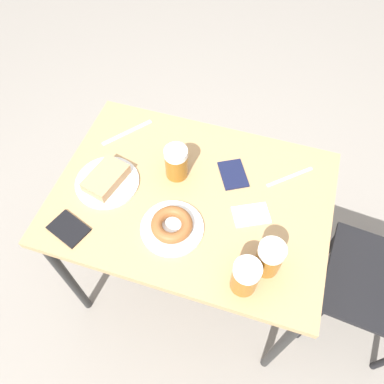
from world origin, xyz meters
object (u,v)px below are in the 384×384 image
(plate_with_cake, at_px, (107,180))
(passport_far_edge, at_px, (69,229))
(passport_near_edge, at_px, (233,174))
(fork, at_px, (290,177))
(plate_with_donut, at_px, (172,226))
(knife, at_px, (127,133))
(beer_mug_right, at_px, (176,163))
(beer_mug_left, at_px, (245,277))
(beer_mug_center, at_px, (269,258))
(napkin_folded, at_px, (251,215))

(plate_with_cake, bearing_deg, passport_far_edge, -11.98)
(passport_near_edge, bearing_deg, fork, 104.32)
(plate_with_donut, distance_m, knife, 0.47)
(fork, bearing_deg, plate_with_donut, -46.13)
(plate_with_donut, bearing_deg, knife, -138.62)
(plate_with_cake, relative_size, passport_far_edge, 1.53)
(passport_near_edge, distance_m, passport_far_edge, 0.60)
(beer_mug_right, bearing_deg, plate_with_donut, 14.60)
(beer_mug_left, xyz_separation_m, beer_mug_center, (-0.08, 0.05, 0.00))
(beer_mug_center, xyz_separation_m, knife, (-0.39, -0.63, -0.06))
(beer_mug_right, height_order, napkin_folded, beer_mug_right)
(napkin_folded, distance_m, passport_near_edge, 0.18)
(passport_near_edge, bearing_deg, beer_mug_right, -74.12)
(plate_with_donut, distance_m, passport_far_edge, 0.34)
(napkin_folded, distance_m, knife, 0.59)
(plate_with_donut, distance_m, beer_mug_center, 0.33)
(napkin_folded, relative_size, passport_near_edge, 0.95)
(beer_mug_center, bearing_deg, beer_mug_left, -34.97)
(plate_with_donut, relative_size, passport_far_edge, 1.42)
(beer_mug_center, relative_size, napkin_folded, 0.90)
(plate_with_cake, xyz_separation_m, napkin_folded, (-0.02, 0.52, -0.02))
(napkin_folded, bearing_deg, knife, -112.00)
(plate_with_donut, height_order, passport_near_edge, plate_with_donut)
(beer_mug_left, relative_size, beer_mug_right, 1.00)
(fork, relative_size, knife, 0.82)
(plate_with_donut, distance_m, napkin_folded, 0.27)
(napkin_folded, xyz_separation_m, passport_far_edge, (0.23, -0.56, 0.00))
(plate_with_cake, height_order, plate_with_donut, plate_with_cake)
(beer_mug_center, height_order, knife, beer_mug_center)
(plate_with_cake, distance_m, beer_mug_center, 0.62)
(fork, height_order, passport_far_edge, passport_far_edge)
(napkin_folded, xyz_separation_m, fork, (-0.20, 0.10, -0.00))
(plate_with_cake, bearing_deg, beer_mug_center, 76.63)
(beer_mug_center, xyz_separation_m, beer_mug_right, (-0.26, -0.38, 0.00))
(passport_far_edge, bearing_deg, passport_near_edge, 129.14)
(plate_with_donut, relative_size, knife, 1.16)
(beer_mug_left, bearing_deg, plate_with_cake, -112.02)
(beer_mug_right, bearing_deg, fork, 105.09)
(plate_with_donut, bearing_deg, plate_with_cake, -110.49)
(beer_mug_center, xyz_separation_m, napkin_folded, (-0.17, -0.08, -0.06))
(passport_far_edge, bearing_deg, beer_mug_left, 88.82)
(beer_mug_center, relative_size, passport_near_edge, 0.85)
(plate_with_cake, height_order, napkin_folded, plate_with_cake)
(plate_with_cake, relative_size, passport_near_edge, 1.49)
(plate_with_cake, xyz_separation_m, beer_mug_left, (0.22, 0.55, 0.05))
(plate_with_donut, height_order, fork, plate_with_donut)
(beer_mug_center, distance_m, passport_far_edge, 0.65)
(knife, bearing_deg, plate_with_cake, 6.04)
(beer_mug_center, distance_m, passport_near_edge, 0.37)
(plate_with_cake, height_order, beer_mug_left, beer_mug_left)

